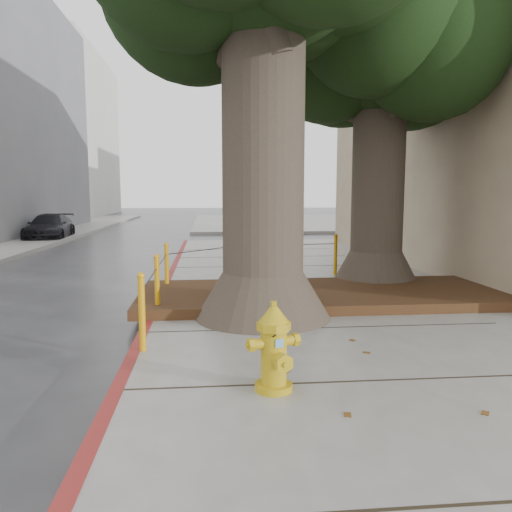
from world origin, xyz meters
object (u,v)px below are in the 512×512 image
at_px(fire_hydrant, 274,347).
at_px(car_red, 422,221).
at_px(car_dark, 50,227).
at_px(car_silver, 263,222).

distance_m(fire_hydrant, car_red, 21.40).
bearing_deg(car_dark, car_red, -0.52).
bearing_deg(fire_hydrant, car_red, 45.50).
xyz_separation_m(car_red, car_dark, (-17.32, -0.98, -0.12)).
bearing_deg(car_red, car_dark, 91.27).
bearing_deg(car_red, fire_hydrant, 150.66).
xyz_separation_m(car_silver, car_red, (7.71, -1.12, 0.08)).
distance_m(fire_hydrant, car_silver, 20.24).
bearing_deg(fire_hydrant, car_silver, 66.81).
bearing_deg(car_silver, car_dark, 100.24).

